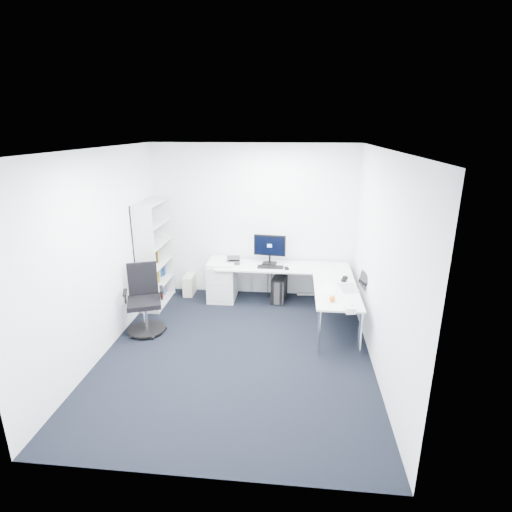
# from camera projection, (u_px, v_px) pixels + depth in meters

# --- Properties ---
(ground) EXTENTS (4.20, 4.20, 0.00)m
(ground) POSITION_uv_depth(u_px,v_px,m) (237.00, 351.00, 5.50)
(ground) COLOR black
(ceiling) EXTENTS (4.20, 4.20, 0.00)m
(ceiling) POSITION_uv_depth(u_px,v_px,m) (234.00, 149.00, 4.67)
(ceiling) COLOR white
(wall_back) EXTENTS (3.60, 0.02, 2.70)m
(wall_back) POSITION_uv_depth(u_px,v_px,m) (254.00, 222.00, 7.07)
(wall_back) COLOR white
(wall_back) RESTS_ON ground
(wall_front) EXTENTS (3.60, 0.02, 2.70)m
(wall_front) POSITION_uv_depth(u_px,v_px,m) (195.00, 343.00, 3.10)
(wall_front) COLOR white
(wall_front) RESTS_ON ground
(wall_left) EXTENTS (0.02, 4.20, 2.70)m
(wall_left) POSITION_uv_depth(u_px,v_px,m) (101.00, 254.00, 5.26)
(wall_left) COLOR white
(wall_left) RESTS_ON ground
(wall_right) EXTENTS (0.02, 4.20, 2.70)m
(wall_right) POSITION_uv_depth(u_px,v_px,m) (380.00, 263.00, 4.91)
(wall_right) COLOR white
(wall_right) RESTS_ON ground
(l_desk) EXTENTS (2.28, 1.28, 0.67)m
(l_desk) POSITION_uv_depth(u_px,v_px,m) (282.00, 291.00, 6.67)
(l_desk) COLOR silver
(l_desk) RESTS_ON ground
(drawer_pedestal) EXTENTS (0.47, 0.58, 0.72)m
(drawer_pedestal) POSITION_uv_depth(u_px,v_px,m) (222.00, 280.00, 7.10)
(drawer_pedestal) COLOR silver
(drawer_pedestal) RESTS_ON ground
(bookshelf) EXTENTS (0.35, 0.90, 1.80)m
(bookshelf) POSITION_uv_depth(u_px,v_px,m) (154.00, 254.00, 6.76)
(bookshelf) COLOR silver
(bookshelf) RESTS_ON ground
(task_chair) EXTENTS (0.75, 0.75, 1.03)m
(task_chair) POSITION_uv_depth(u_px,v_px,m) (144.00, 301.00, 5.87)
(task_chair) COLOR black
(task_chair) RESTS_ON ground
(black_pc_tower) EXTENTS (0.28, 0.49, 0.45)m
(black_pc_tower) POSITION_uv_depth(u_px,v_px,m) (279.00, 289.00, 7.05)
(black_pc_tower) COLOR black
(black_pc_tower) RESTS_ON ground
(beige_pc_tower) EXTENTS (0.18, 0.39, 0.36)m
(beige_pc_tower) POSITION_uv_depth(u_px,v_px,m) (190.00, 285.00, 7.35)
(beige_pc_tower) COLOR beige
(beige_pc_tower) RESTS_ON ground
(power_strip) EXTENTS (0.31, 0.08, 0.04)m
(power_strip) POSITION_uv_depth(u_px,v_px,m) (305.00, 294.00, 7.35)
(power_strip) COLOR white
(power_strip) RESTS_ON ground
(monitor) EXTENTS (0.57, 0.24, 0.54)m
(monitor) POSITION_uv_depth(u_px,v_px,m) (270.00, 249.00, 6.89)
(monitor) COLOR black
(monitor) RESTS_ON l_desk
(black_keyboard) EXTENTS (0.44, 0.16, 0.02)m
(black_keyboard) POSITION_uv_depth(u_px,v_px,m) (270.00, 267.00, 6.79)
(black_keyboard) COLOR black
(black_keyboard) RESTS_ON l_desk
(mouse) EXTENTS (0.08, 0.11, 0.03)m
(mouse) POSITION_uv_depth(u_px,v_px,m) (287.00, 268.00, 6.71)
(mouse) COLOR black
(mouse) RESTS_ON l_desk
(desk_phone) EXTENTS (0.24, 0.24, 0.15)m
(desk_phone) POSITION_uv_depth(u_px,v_px,m) (234.00, 259.00, 6.99)
(desk_phone) COLOR #2F2F31
(desk_phone) RESTS_ON l_desk
(laptop) EXTENTS (0.42, 0.41, 0.26)m
(laptop) POSITION_uv_depth(u_px,v_px,m) (349.00, 280.00, 5.87)
(laptop) COLOR #B8B9BE
(laptop) RESTS_ON l_desk
(white_keyboard) EXTENTS (0.13, 0.43, 0.01)m
(white_keyboard) POSITION_uv_depth(u_px,v_px,m) (329.00, 289.00, 5.89)
(white_keyboard) COLOR white
(white_keyboard) RESTS_ON l_desk
(headphones) EXTENTS (0.18, 0.23, 0.05)m
(headphones) POSITION_uv_depth(u_px,v_px,m) (345.00, 278.00, 6.24)
(headphones) COLOR black
(headphones) RESTS_ON l_desk
(orange_fruit) EXTENTS (0.08, 0.08, 0.08)m
(orange_fruit) POSITION_uv_depth(u_px,v_px,m) (332.00, 299.00, 5.46)
(orange_fruit) COLOR orange
(orange_fruit) RESTS_ON l_desk
(tissue_box) EXTENTS (0.16, 0.25, 0.08)m
(tissue_box) POSITION_uv_depth(u_px,v_px,m) (349.00, 308.00, 5.19)
(tissue_box) COLOR white
(tissue_box) RESTS_ON l_desk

